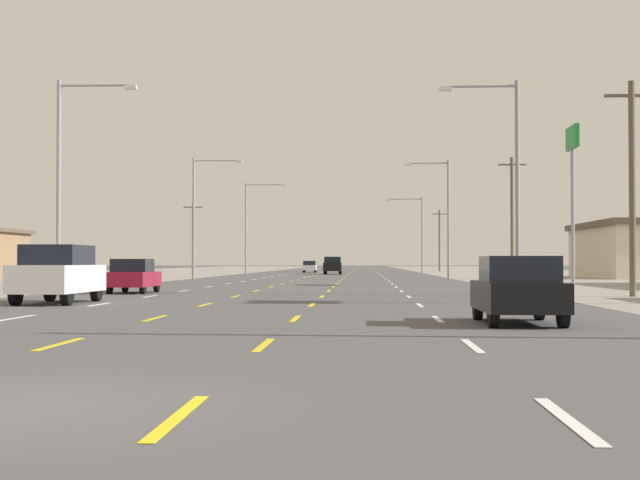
# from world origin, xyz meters

# --- Properties ---
(ground_plane) EXTENTS (572.00, 572.00, 0.00)m
(ground_plane) POSITION_xyz_m (0.00, 66.00, 0.00)
(ground_plane) COLOR #4C4C4F
(lot_apron_left) EXTENTS (28.00, 440.00, 0.01)m
(lot_apron_left) POSITION_xyz_m (-24.75, 66.00, 0.00)
(lot_apron_left) COLOR gray
(lot_apron_left) RESTS_ON ground
(lot_apron_right) EXTENTS (28.00, 440.00, 0.01)m
(lot_apron_right) POSITION_xyz_m (24.75, 66.00, 0.00)
(lot_apron_right) COLOR gray
(lot_apron_right) RESTS_ON ground
(lane_markings) EXTENTS (10.64, 227.60, 0.01)m
(lane_markings) POSITION_xyz_m (0.00, 104.50, 0.01)
(lane_markings) COLOR white
(lane_markings) RESTS_ON ground
(signal_span_wire) EXTENTS (25.81, 0.53, 9.05)m
(signal_span_wire) POSITION_xyz_m (-0.23, 8.43, 5.27)
(signal_span_wire) COLOR brown
(signal_span_wire) RESTS_ON ground
(hatchback_far_right_nearest) EXTENTS (1.72, 3.90, 1.54)m
(hatchback_far_right_nearest) POSITION_xyz_m (6.94, 12.83, 0.78)
(hatchback_far_right_nearest) COLOR black
(hatchback_far_right_nearest) RESTS_ON ground
(suv_far_left_near) EXTENTS (1.98, 4.90, 1.98)m
(suv_far_left_near) POSITION_xyz_m (-6.94, 23.01, 1.03)
(suv_far_left_near) COLOR white
(suv_far_left_near) RESTS_ON ground
(hatchback_far_left_mid) EXTENTS (1.72, 3.90, 1.54)m
(hatchback_far_left_mid) POSITION_xyz_m (-6.93, 33.66, 0.78)
(hatchback_far_left_mid) COLOR maroon
(hatchback_far_left_mid) RESTS_ON ground
(suv_center_turn_midfar) EXTENTS (1.98, 4.90, 1.98)m
(suv_center_turn_midfar) POSITION_xyz_m (-0.02, 98.65, 1.03)
(suv_center_turn_midfar) COLOR black
(suv_center_turn_midfar) RESTS_ON ground
(hatchback_inner_left_far) EXTENTS (1.72, 3.90, 1.54)m
(hatchback_inner_left_far) POSITION_xyz_m (-3.62, 116.42, 0.78)
(hatchback_inner_left_far) COLOR silver
(hatchback_inner_left_far) RESTS_ON ground
(pole_sign_right_row_1) EXTENTS (0.24, 2.68, 9.38)m
(pole_sign_right_row_1) POSITION_xyz_m (15.69, 47.58, 7.25)
(pole_sign_right_row_1) COLOR gray
(pole_sign_right_row_1) RESTS_ON ground
(streetlight_left_row_0) EXTENTS (3.59, 0.26, 9.54)m
(streetlight_left_row_0) POSITION_xyz_m (-9.81, 32.96, 5.47)
(streetlight_left_row_0) COLOR gray
(streetlight_left_row_0) RESTS_ON ground
(streetlight_right_row_0) EXTENTS (3.48, 0.26, 9.35)m
(streetlight_right_row_0) POSITION_xyz_m (9.82, 32.96, 5.36)
(streetlight_right_row_0) COLOR gray
(streetlight_right_row_0) RESTS_ON ground
(streetlight_left_row_1) EXTENTS (4.01, 0.26, 9.77)m
(streetlight_left_row_1) POSITION_xyz_m (-9.76, 66.99, 5.64)
(streetlight_left_row_1) COLOR gray
(streetlight_left_row_1) RESTS_ON ground
(streetlight_right_row_1) EXTENTS (3.57, 0.26, 9.48)m
(streetlight_right_row_1) POSITION_xyz_m (9.81, 66.99, 5.44)
(streetlight_right_row_1) COLOR gray
(streetlight_right_row_1) RESTS_ON ground
(streetlight_left_row_2) EXTENTS (4.74, 0.26, 10.57)m
(streetlight_left_row_2) POSITION_xyz_m (-9.67, 101.02, 6.14)
(streetlight_left_row_2) COLOR gray
(streetlight_left_row_2) RESTS_ON ground
(streetlight_right_row_2) EXTENTS (4.30, 0.26, 8.86)m
(streetlight_right_row_2) POSITION_xyz_m (9.67, 101.02, 5.20)
(streetlight_right_row_2) COLOR gray
(streetlight_right_row_2) RESTS_ON ground
(utility_pole_right_row_0) EXTENTS (2.20, 0.26, 8.77)m
(utility_pole_right_row_0) POSITION_xyz_m (14.33, 30.23, 4.58)
(utility_pole_right_row_0) COLOR brown
(utility_pole_right_row_0) RESTS_ON ground
(utility_pole_right_row_1) EXTENTS (2.20, 0.26, 9.67)m
(utility_pole_right_row_1) POSITION_xyz_m (15.13, 66.90, 5.03)
(utility_pole_right_row_1) COLOR brown
(utility_pole_right_row_1) RESTS_ON ground
(utility_pole_left_row_2) EXTENTS (2.20, 0.26, 8.11)m
(utility_pole_left_row_2) POSITION_xyz_m (-15.56, 97.06, 4.24)
(utility_pole_left_row_2) COLOR brown
(utility_pole_left_row_2) RESTS_ON ground
(utility_pole_right_row_3) EXTENTS (2.20, 0.26, 9.10)m
(utility_pole_right_row_3) POSITION_xyz_m (14.69, 133.48, 4.74)
(utility_pole_right_row_3) COLOR brown
(utility_pole_right_row_3) RESTS_ON ground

